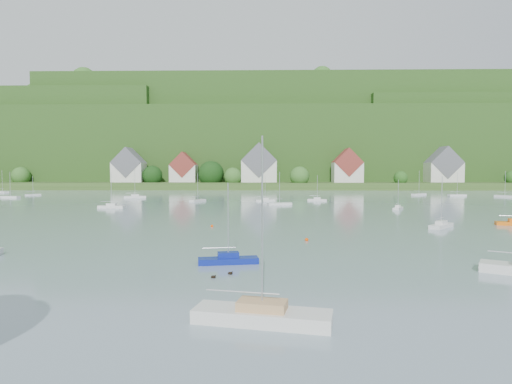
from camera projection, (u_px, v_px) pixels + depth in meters
far_shore_strip at (249, 185)px, 211.52m from camera, size 600.00×60.00×3.00m
forested_ridge at (254, 148)px, 278.93m from camera, size 620.00×181.22×69.89m
village_building_0 at (129, 168)px, 199.26m from camera, size 14.00×10.40×16.00m
village_building_1 at (184, 170)px, 200.79m from camera, size 12.00×9.36×14.00m
village_building_2 at (259, 166)px, 199.00m from camera, size 16.00×11.44×18.00m
village_building_3 at (347, 168)px, 196.23m from camera, size 13.00×10.40×15.50m
village_building_4 at (443, 168)px, 199.30m from camera, size 15.00×10.40×16.50m
near_sailboat_1 at (228, 259)px, 38.41m from camera, size 5.49×2.37×7.18m
near_sailboat_2 at (262, 314)px, 23.35m from camera, size 7.75×3.59×10.10m
near_sailboat_3 at (441, 225)px, 62.49m from camera, size 4.88×5.18×7.51m
mooring_buoy_1 at (481, 269)px, 36.22m from camera, size 0.50×0.50×0.50m
mooring_buoy_2 at (307, 241)px, 50.99m from camera, size 0.42×0.42×0.42m
mooring_buoy_3 at (212, 227)px, 63.63m from camera, size 0.40×0.40×0.40m
duck_pair at (222, 275)px, 33.80m from camera, size 1.61×1.45×0.28m
far_sailboat_cluster at (239, 197)px, 128.27m from camera, size 207.42×72.01×8.76m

